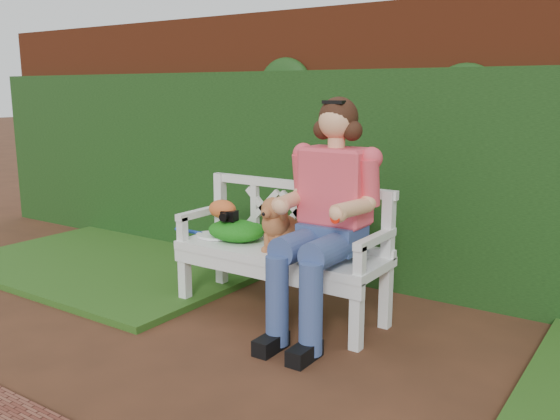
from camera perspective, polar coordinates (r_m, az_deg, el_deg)
The scene contains 11 objects.
ground at distance 3.41m, azimuth 0.73°, elevation -15.53°, with size 60.00×60.00×0.00m, color #3B2215.
brick_wall at distance 4.76m, azimuth 13.56°, elevation 5.79°, with size 10.00×0.30×2.20m, color maroon.
ivy_hedge at distance 4.59m, azimuth 12.43°, elevation 2.48°, with size 10.00×0.18×1.70m, color #204C18.
grass_left at distance 5.54m, azimuth -15.08°, elevation -4.85°, with size 2.60×2.00×0.05m, color #153D11.
garden_bench at distance 4.14m, azimuth -0.00°, elevation -6.94°, with size 1.58×0.60×0.48m, color white, non-canonical shape.
seated_woman at distance 3.78m, azimuth 4.92°, elevation -0.49°, with size 0.65×0.86×1.53m, color #F53A43, non-canonical shape.
dog at distance 4.01m, azimuth 0.04°, elevation -1.18°, with size 0.25×0.34×0.38m, color #B55528, non-canonical shape.
tennis_racket at distance 4.41m, azimuth -6.61°, elevation -2.42°, with size 0.56×0.23×0.03m, color beige, non-canonical shape.
green_bag at distance 4.29m, azimuth -4.24°, elevation -1.94°, with size 0.44×0.34×0.15m, color #1D6F11, non-canonical shape.
camera_item at distance 4.25m, azimuth -4.90°, elevation -0.54°, with size 0.11×0.08×0.07m, color black.
baseball_glove at distance 4.32m, azimuth -5.56°, elevation 0.08°, with size 0.22×0.16×0.14m, color #CD5B27.
Camera 1 is at (1.67, -2.53, 1.55)m, focal length 38.00 mm.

